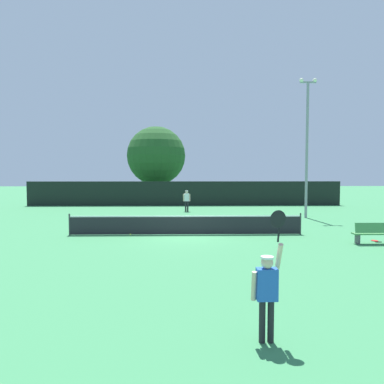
{
  "coord_description": "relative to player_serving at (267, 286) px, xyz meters",
  "views": [
    {
      "loc": [
        -0.1,
        -17.86,
        3.16
      ],
      "look_at": [
        0.43,
        5.18,
        1.85
      ],
      "focal_mm": 33.7,
      "sensor_mm": 36.0,
      "label": 1
    }
  ],
  "objects": [
    {
      "name": "ground_plane",
      "position": [
        -1.44,
        11.38,
        -1.06
      ],
      "size": [
        120.0,
        120.0,
        0.0
      ],
      "primitive_type": "plane",
      "color": "#387F4C"
    },
    {
      "name": "tennis_net",
      "position": [
        -1.44,
        11.38,
        -0.55
      ],
      "size": [
        11.62,
        0.08,
        1.07
      ],
      "color": "#232328",
      "rests_on": "ground"
    },
    {
      "name": "perimeter_fence",
      "position": [
        -1.44,
        26.9,
        0.06
      ],
      "size": [
        29.09,
        0.12,
        2.25
      ],
      "primitive_type": "cube",
      "color": "black",
      "rests_on": "ground"
    },
    {
      "name": "player_serving",
      "position": [
        0.0,
        0.0,
        0.0
      ],
      "size": [
        0.67,
        0.39,
        2.45
      ],
      "color": "blue",
      "rests_on": "ground"
    },
    {
      "name": "player_receiving",
      "position": [
        -1.31,
        21.9,
        -0.05
      ],
      "size": [
        0.57,
        0.24,
        1.66
      ],
      "rotation": [
        0.0,
        0.0,
        3.14
      ],
      "color": "white",
      "rests_on": "ground"
    },
    {
      "name": "tennis_ball",
      "position": [
        -4.2,
        11.35,
        -1.03
      ],
      "size": [
        0.07,
        0.07,
        0.07
      ],
      "primitive_type": "sphere",
      "color": "#CCE033",
      "rests_on": "ground"
    },
    {
      "name": "spare_racket",
      "position": [
        7.15,
        9.52,
        -1.04
      ],
      "size": [
        0.28,
        0.52,
        0.04
      ],
      "color": "black",
      "rests_on": "ground"
    },
    {
      "name": "courtside_bench",
      "position": [
        6.75,
        8.87,
        -0.58
      ],
      "size": [
        1.8,
        0.44,
        0.95
      ],
      "color": "#478C4C",
      "rests_on": "ground"
    },
    {
      "name": "light_pole",
      "position": [
        6.83,
        17.9,
        4.23
      ],
      "size": [
        1.18,
        0.28,
        9.43
      ],
      "color": "gray",
      "rests_on": "ground"
    },
    {
      "name": "large_tree",
      "position": [
        -4.45,
        31.79,
        3.76
      ],
      "size": [
        6.16,
        6.16,
        7.91
      ],
      "color": "brown",
      "rests_on": "ground"
    },
    {
      "name": "parked_car_near",
      "position": [
        -9.94,
        35.65,
        -0.29
      ],
      "size": [
        2.26,
        4.35,
        1.69
      ],
      "rotation": [
        0.0,
        0.0,
        0.09
      ],
      "color": "black",
      "rests_on": "ground"
    }
  ]
}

